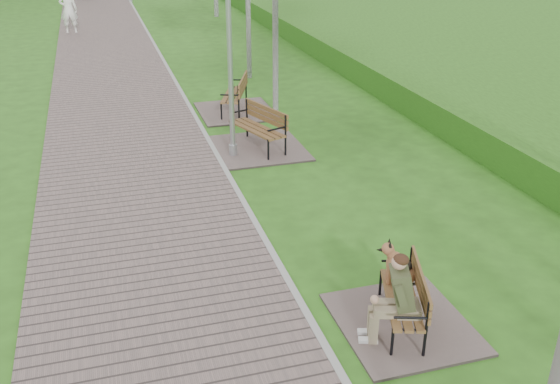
{
  "coord_description": "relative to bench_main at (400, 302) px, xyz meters",
  "views": [
    {
      "loc": [
        -2.2,
        -0.95,
        4.76
      ],
      "look_at": [
        0.16,
        6.97,
        0.96
      ],
      "focal_mm": 40.0,
      "sensor_mm": 36.0,
      "label": 1
    }
  ],
  "objects": [
    {
      "name": "pedestrian_near",
      "position": [
        -4.0,
        21.69,
        0.57
      ],
      "size": [
        0.74,
        0.53,
        1.91
      ],
      "primitive_type": "imported",
      "rotation": [
        0.0,
        0.0,
        3.03
      ],
      "color": "white",
      "rests_on": "ground"
    },
    {
      "name": "walkway",
      "position": [
        -2.75,
        16.81,
        -0.36
      ],
      "size": [
        3.5,
        67.0,
        0.04
      ],
      "primitive_type": "cube",
      "color": "#665753",
      "rests_on": "ground"
    },
    {
      "name": "bench_second",
      "position": [
        -0.08,
        6.55,
        -0.17
      ],
      "size": [
        1.86,
        2.06,
        1.14
      ],
      "color": "#665753",
      "rests_on": "ground"
    },
    {
      "name": "kerb",
      "position": [
        -1.0,
        16.81,
        -0.36
      ],
      "size": [
        0.1,
        67.0,
        0.05
      ],
      "primitive_type": "cube",
      "color": "#999993",
      "rests_on": "ground"
    },
    {
      "name": "bench_main",
      "position": [
        0.0,
        0.0,
        0.0
      ],
      "size": [
        1.58,
        1.75,
        1.38
      ],
      "color": "#665753",
      "rests_on": "ground"
    },
    {
      "name": "bench_third",
      "position": [
        0.03,
        9.27,
        -0.17
      ],
      "size": [
        1.84,
        2.04,
        1.13
      ],
      "color": "#665753",
      "rests_on": "ground"
    },
    {
      "name": "embankment",
      "position": [
        11.0,
        15.31,
        -0.38
      ],
      "size": [
        14.0,
        70.0,
        1.6
      ],
      "primitive_type": "cube",
      "color": "#409024",
      "rests_on": "ground"
    },
    {
      "name": "lamp_post_second",
      "position": [
        -0.68,
        6.28,
        1.73
      ],
      "size": [
        0.17,
        0.17,
        4.52
      ],
      "color": "#A4A6AC",
      "rests_on": "ground"
    }
  ]
}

